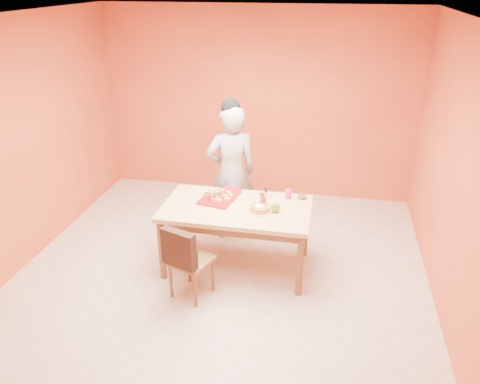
% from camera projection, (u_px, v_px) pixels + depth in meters
% --- Properties ---
extents(floor, '(5.00, 5.00, 0.00)m').
position_uv_depth(floor, '(217.00, 284.00, 5.05)').
color(floor, beige).
rests_on(floor, ground).
extents(ceiling, '(5.00, 5.00, 0.00)m').
position_uv_depth(ceiling, '(210.00, 19.00, 3.91)').
color(ceiling, white).
rests_on(ceiling, wall_back).
extents(wall_back, '(4.50, 0.00, 4.50)m').
position_uv_depth(wall_back, '(257.00, 104.00, 6.70)').
color(wall_back, '#D36130').
rests_on(wall_back, floor).
extents(wall_left, '(0.00, 5.00, 5.00)m').
position_uv_depth(wall_left, '(6.00, 153.00, 4.89)').
color(wall_left, '#D36130').
rests_on(wall_left, floor).
extents(wall_right, '(0.00, 5.00, 5.00)m').
position_uv_depth(wall_right, '(464.00, 188.00, 4.08)').
color(wall_right, '#D36130').
rests_on(wall_right, floor).
extents(dining_table, '(1.60, 0.90, 0.76)m').
position_uv_depth(dining_table, '(236.00, 214.00, 5.10)').
color(dining_table, tan).
rests_on(dining_table, floor).
extents(dining_chair, '(0.50, 0.56, 0.84)m').
position_uv_depth(dining_chair, '(191.00, 259.00, 4.71)').
color(dining_chair, brown).
rests_on(dining_chair, floor).
extents(pastry_pile, '(0.32, 0.32, 0.10)m').
position_uv_depth(pastry_pile, '(217.00, 195.00, 5.16)').
color(pastry_pile, tan).
rests_on(pastry_pile, pastry_platter).
extents(person, '(0.73, 0.62, 1.69)m').
position_uv_depth(person, '(231.00, 173.00, 5.69)').
color(person, '#9C9C9F').
rests_on(person, floor).
extents(pastry_platter, '(0.41, 0.41, 0.02)m').
position_uv_depth(pastry_platter, '(217.00, 200.00, 5.19)').
color(pastry_platter, maroon).
rests_on(pastry_platter, dining_table).
extents(red_dinner_plate, '(0.30, 0.30, 0.02)m').
position_uv_depth(red_dinner_plate, '(230.00, 191.00, 5.39)').
color(red_dinner_plate, maroon).
rests_on(red_dinner_plate, dining_table).
extents(white_cake_plate, '(0.27, 0.27, 0.01)m').
position_uv_depth(white_cake_plate, '(259.00, 211.00, 4.96)').
color(white_cake_plate, silver).
rests_on(white_cake_plate, dining_table).
extents(sponge_cake, '(0.29, 0.29, 0.05)m').
position_uv_depth(sponge_cake, '(259.00, 208.00, 4.94)').
color(sponge_cake, orange).
rests_on(sponge_cake, white_cake_plate).
extents(cake_server, '(0.12, 0.28, 0.01)m').
position_uv_depth(cake_server, '(263.00, 198.00, 5.09)').
color(cake_server, white).
rests_on(cake_server, sponge_cake).
extents(egg_ornament, '(0.11, 0.10, 0.13)m').
position_uv_depth(egg_ornament, '(275.00, 207.00, 4.91)').
color(egg_ornament, olive).
rests_on(egg_ornament, dining_table).
extents(magenta_glass, '(0.07, 0.07, 0.10)m').
position_uv_depth(magenta_glass, '(288.00, 194.00, 5.23)').
color(magenta_glass, '#CF1F70').
rests_on(magenta_glass, dining_table).
extents(checker_tin, '(0.12, 0.12, 0.03)m').
position_uv_depth(checker_tin, '(302.00, 197.00, 5.24)').
color(checker_tin, '#391C0F').
rests_on(checker_tin, dining_table).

